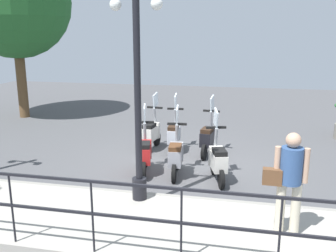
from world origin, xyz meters
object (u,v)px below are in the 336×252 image
object	(u,v)px
tree_large	(14,2)
scooter_far_2	(151,133)
scooter_far_0	(208,137)
pedestrian_with_bag	(289,176)
scooter_near_0	(218,160)
scooter_near_1	(176,155)
scooter_far_1	(174,134)
scooter_near_2	(145,153)
lamp_post_near	(138,107)

from	to	relation	value
tree_large	scooter_far_2	xyz separation A→B (m)	(-3.02, -5.81, -3.71)
scooter_far_0	pedestrian_with_bag	bearing A→B (deg)	-150.18
scooter_far_0	tree_large	bearing A→B (deg)	74.75
scooter_near_0	scooter_near_1	distance (m)	0.95
pedestrian_with_bag	scooter_near_1	size ratio (longest dim) A/B	1.03
scooter_near_1	scooter_far_0	size ratio (longest dim) A/B	1.00
pedestrian_with_bag	scooter_far_1	size ratio (longest dim) A/B	1.03
pedestrian_with_bag	scooter_near_2	size ratio (longest dim) A/B	1.03
scooter_far_2	scooter_near_0	bearing A→B (deg)	-127.03
lamp_post_near	scooter_far_2	size ratio (longest dim) A/B	2.56
scooter_near_0	scooter_far_0	bearing A→B (deg)	-3.78
scooter_near_1	scooter_near_2	size ratio (longest dim) A/B	1.00
scooter_far_1	scooter_far_2	xyz separation A→B (m)	(0.06, 0.64, 0.00)
scooter_near_0	scooter_far_0	distance (m)	1.79
lamp_post_near	scooter_far_0	xyz separation A→B (m)	(3.26, -0.91, -1.40)
pedestrian_with_bag	scooter_near_1	distance (m)	3.27
scooter_near_1	scooter_far_0	xyz separation A→B (m)	(1.61, -0.55, 0.00)
scooter_near_2	scooter_far_0	distance (m)	2.05
pedestrian_with_bag	scooter_far_0	world-z (taller)	pedestrian_with_bag
lamp_post_near	pedestrian_with_bag	size ratio (longest dim) A/B	2.47
tree_large	scooter_far_2	bearing A→B (deg)	-117.51
tree_large	scooter_near_0	distance (m)	9.92
tree_large	scooter_far_1	distance (m)	8.06
scooter_near_2	lamp_post_near	bearing A→B (deg)	179.33
scooter_far_0	scooter_far_2	bearing A→B (deg)	92.43
scooter_near_1	scooter_far_2	xyz separation A→B (m)	(1.77, 1.02, 0.00)
tree_large	scooter_far_1	xyz separation A→B (m)	(-3.09, -6.45, -3.71)
tree_large	scooter_far_2	size ratio (longest dim) A/B	4.04
scooter_near_1	scooter_far_2	distance (m)	2.04
scooter_near_0	scooter_near_1	world-z (taller)	same
tree_large	scooter_near_2	world-z (taller)	tree_large
scooter_near_1	tree_large	bearing A→B (deg)	49.36
scooter_near_0	scooter_far_2	world-z (taller)	same
scooter_far_0	scooter_far_1	bearing A→B (deg)	92.31
scooter_far_0	scooter_far_2	world-z (taller)	same
lamp_post_near	scooter_near_0	distance (m)	2.44
lamp_post_near	pedestrian_with_bag	world-z (taller)	lamp_post_near
scooter_near_2	scooter_far_1	bearing A→B (deg)	-24.62
scooter_near_2	scooter_far_2	bearing A→B (deg)	-3.41
scooter_far_1	scooter_far_2	distance (m)	0.65
pedestrian_with_bag	scooter_far_1	distance (m)	4.84
scooter_near_2	scooter_far_0	bearing A→B (deg)	-51.59
scooter_far_1	scooter_far_2	bearing A→B (deg)	80.53
tree_large	scooter_far_0	bearing A→B (deg)	-113.31
scooter_near_0	scooter_near_1	bearing A→B (deg)	65.54
scooter_near_1	scooter_far_0	bearing A→B (deg)	-24.50
scooter_near_2	scooter_far_2	xyz separation A→B (m)	(1.75, 0.30, 0.00)
pedestrian_with_bag	scooter_far_1	xyz separation A→B (m)	(4.09, 2.52, -0.60)
pedestrian_with_bag	scooter_near_1	world-z (taller)	pedestrian_with_bag
pedestrian_with_bag	tree_large	bearing A→B (deg)	53.03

